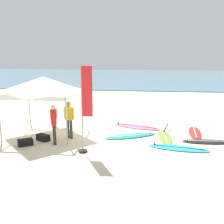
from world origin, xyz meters
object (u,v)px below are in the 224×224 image
Objects in this scene: surfboard_lime at (165,136)px; person_yellow at (69,117)px; surfboard_white at (166,128)px; surfboard_pink at (136,127)px; surfboard_black at (208,142)px; canopy_tent at (44,84)px; person_orange at (54,115)px; surfboard_cyan at (179,148)px; person_red at (54,122)px; surfboard_red at (195,133)px; gear_bag_near_tent at (25,142)px; gear_bag_by_pole at (43,138)px; surfboard_teal at (131,136)px; banner_flag at (85,113)px.

person_yellow reaches higher than surfboard_lime.
surfboard_pink is at bearing 178.38° from surfboard_white.
canopy_tent is at bearing 176.08° from surfboard_black.
canopy_tent is 2.58× the size of person_orange.
surfboard_cyan is 1.45× the size of person_red.
person_red is at bearing -116.23° from person_yellow.
surfboard_red is at bearing 6.02° from canopy_tent.
surfboard_red and surfboard_white have the same top height.
person_red is at bearing 15.02° from gear_bag_near_tent.
canopy_tent is 1.40× the size of surfboard_red.
surfboard_red is 7.20m from gear_bag_by_pole.
surfboard_teal is 4.69m from gear_bag_near_tent.
person_orange is at bearing 177.40° from surfboard_red.
surfboard_white is 1.54m from surfboard_pink.
gear_bag_by_pole is at bearing 176.59° from surfboard_cyan.
surfboard_white is 1.23× the size of person_yellow.
gear_bag_by_pole is at bearing -156.71° from person_yellow.
person_red is at bearing -57.80° from canopy_tent.
person_red reaches higher than surfboard_red.
person_red is (-6.28, -2.25, 0.95)m from surfboard_red.
person_yellow is (-6.17, -0.12, 0.95)m from surfboard_black.
banner_flag reaches higher than gear_bag_near_tent.
gear_bag_near_tent is 0.86m from gear_bag_by_pole.
surfboard_red is 3.67× the size of gear_bag_by_pole.
gear_bag_near_tent is at bearing -170.60° from surfboard_black.
surfboard_pink is 2.20× the size of person_orange.
surfboard_white is (1.76, 1.56, 0.00)m from surfboard_teal.
surfboard_lime is at bearing -0.12° from canopy_tent.
surfboard_red and surfboard_cyan have the same top height.
person_red is (-3.42, -3.00, 0.95)m from surfboard_pink.
surfboard_white is at bearing 30.81° from person_red.
surfboard_red is 1.50m from surfboard_white.
surfboard_white is 0.80× the size of surfboard_pink.
surfboard_pink is 4.41× the size of gear_bag_near_tent.
surfboard_teal is at bearing -138.41° from surfboard_white.
surfboard_red is 0.98× the size of surfboard_black.
surfboard_lime is (1.56, 0.08, 0.00)m from surfboard_teal.
gear_bag_near_tent is at bearing -158.63° from surfboard_teal.
surfboard_cyan is 1.51m from surfboard_lime.
banner_flag is at bearing -53.68° from person_orange.
surfboard_black is at bearing 4.64° from gear_bag_by_pole.
surfboard_black is at bearing -15.44° from surfboard_lime.
surfboard_red and surfboard_black have the same top height.
surfboard_cyan is 0.93× the size of surfboard_pink.
surfboard_lime is at bearing -153.01° from surfboard_red.
surfboard_teal is 2.35m from surfboard_white.
surfboard_lime is 4.49m from person_yellow.
surfboard_red is at bearing 32.05° from banner_flag.
gear_bag_near_tent is (-0.24, -1.80, -2.25)m from canopy_tent.
person_red is at bearing -160.31° from surfboard_red.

